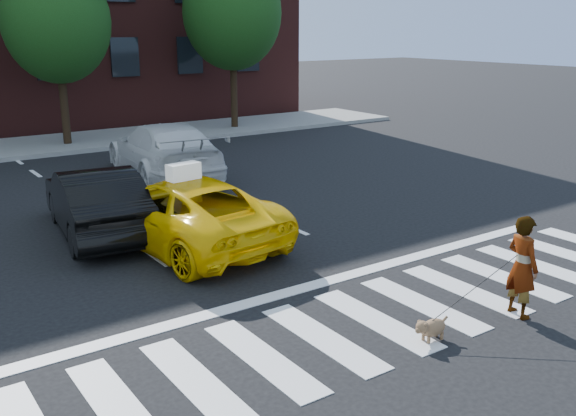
{
  "coord_description": "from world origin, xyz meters",
  "views": [
    {
      "loc": [
        -6.1,
        -6.46,
        4.25
      ],
      "look_at": [
        0.24,
        2.63,
        1.1
      ],
      "focal_mm": 40.0,
      "sensor_mm": 36.0,
      "label": 1
    }
  ],
  "objects_px": {
    "tree_mid": "(56,8)",
    "white_suv": "(164,150)",
    "woman": "(522,266)",
    "dog": "(431,328)",
    "black_sedan": "(96,201)",
    "taxi": "(181,211)",
    "tree_right": "(233,0)"
  },
  "relations": [
    {
      "from": "tree_mid",
      "to": "white_suv",
      "type": "xyz_separation_m",
      "value": [
        0.87,
        -6.42,
        -4.06
      ]
    },
    {
      "from": "woman",
      "to": "white_suv",
      "type": "bearing_deg",
      "value": 12.87
    },
    {
      "from": "white_suv",
      "to": "dog",
      "type": "relative_size",
      "value": 9.03
    },
    {
      "from": "tree_mid",
      "to": "white_suv",
      "type": "bearing_deg",
      "value": -82.32
    },
    {
      "from": "woman",
      "to": "black_sedan",
      "type": "bearing_deg",
      "value": 37.71
    },
    {
      "from": "white_suv",
      "to": "woman",
      "type": "relative_size",
      "value": 3.47
    },
    {
      "from": "tree_mid",
      "to": "taxi",
      "type": "relative_size",
      "value": 1.43
    },
    {
      "from": "tree_right",
      "to": "taxi",
      "type": "xyz_separation_m",
      "value": [
        -8.35,
        -12.14,
        -4.57
      ]
    },
    {
      "from": "dog",
      "to": "black_sedan",
      "type": "bearing_deg",
      "value": 108.5
    },
    {
      "from": "tree_right",
      "to": "woman",
      "type": "distance_m",
      "value": 19.47
    },
    {
      "from": "black_sedan",
      "to": "tree_right",
      "type": "bearing_deg",
      "value": -124.44
    },
    {
      "from": "tree_mid",
      "to": "black_sedan",
      "type": "bearing_deg",
      "value": -103.53
    },
    {
      "from": "tree_right",
      "to": "dog",
      "type": "height_order",
      "value": "tree_right"
    },
    {
      "from": "black_sedan",
      "to": "woman",
      "type": "relative_size",
      "value": 2.76
    },
    {
      "from": "taxi",
      "to": "black_sedan",
      "type": "bearing_deg",
      "value": -60.68
    },
    {
      "from": "black_sedan",
      "to": "dog",
      "type": "xyz_separation_m",
      "value": [
        2.19,
        -7.39,
        -0.52
      ]
    },
    {
      "from": "woman",
      "to": "dog",
      "type": "bearing_deg",
      "value": 94.57
    },
    {
      "from": "dog",
      "to": "taxi",
      "type": "bearing_deg",
      "value": 101.89
    },
    {
      "from": "black_sedan",
      "to": "white_suv",
      "type": "distance_m",
      "value": 5.33
    },
    {
      "from": "taxi",
      "to": "black_sedan",
      "type": "distance_m",
      "value": 1.99
    },
    {
      "from": "woman",
      "to": "tree_mid",
      "type": "bearing_deg",
      "value": 14.72
    },
    {
      "from": "taxi",
      "to": "woman",
      "type": "xyz_separation_m",
      "value": [
        2.73,
        -5.96,
        0.1
      ]
    },
    {
      "from": "white_suv",
      "to": "dog",
      "type": "distance_m",
      "value": 11.58
    },
    {
      "from": "tree_mid",
      "to": "taxi",
      "type": "bearing_deg",
      "value": -96.36
    },
    {
      "from": "tree_right",
      "to": "white_suv",
      "type": "xyz_separation_m",
      "value": [
        -6.13,
        -6.42,
        -4.47
      ]
    },
    {
      "from": "tree_right",
      "to": "white_suv",
      "type": "height_order",
      "value": "tree_right"
    },
    {
      "from": "tree_mid",
      "to": "taxi",
      "type": "height_order",
      "value": "tree_mid"
    },
    {
      "from": "white_suv",
      "to": "woman",
      "type": "height_order",
      "value": "white_suv"
    },
    {
      "from": "black_sedan",
      "to": "woman",
      "type": "distance_m",
      "value": 8.52
    },
    {
      "from": "white_suv",
      "to": "woman",
      "type": "bearing_deg",
      "value": 99.38
    },
    {
      "from": "tree_mid",
      "to": "dog",
      "type": "height_order",
      "value": "tree_mid"
    },
    {
      "from": "tree_mid",
      "to": "white_suv",
      "type": "relative_size",
      "value": 1.3
    }
  ]
}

